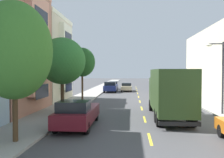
{
  "coord_description": "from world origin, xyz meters",
  "views": [
    {
      "loc": [
        -0.94,
        -5.14,
        3.45
      ],
      "look_at": [
        -3.73,
        28.75,
        2.34
      ],
      "focal_mm": 38.3,
      "sensor_mm": 36.0,
      "label": 1
    }
  ],
  "objects_px": {
    "street_lamp": "(221,71)",
    "parked_hatchback_silver": "(113,85)",
    "parked_sedan_teal": "(156,84)",
    "parked_pickup_burgundy": "(77,114)",
    "parked_hatchback_red": "(164,88)",
    "street_tree_third": "(82,62)",
    "street_tree_nearest": "(14,50)",
    "parked_suv_sky": "(160,84)",
    "street_tree_second": "(62,61)",
    "moving_champagne_sedan": "(127,87)",
    "delivery_box_truck": "(169,91)",
    "parked_pickup_navy": "(111,87)"
  },
  "relations": [
    {
      "from": "parked_hatchback_silver",
      "to": "parked_pickup_burgundy",
      "type": "distance_m",
      "value": 30.93
    },
    {
      "from": "street_tree_nearest",
      "to": "moving_champagne_sedan",
      "type": "relative_size",
      "value": 1.46
    },
    {
      "from": "street_tree_second",
      "to": "moving_champagne_sedan",
      "type": "height_order",
      "value": "street_tree_second"
    },
    {
      "from": "delivery_box_truck",
      "to": "parked_sedan_teal",
      "type": "bearing_deg",
      "value": 85.85
    },
    {
      "from": "parked_hatchback_silver",
      "to": "parked_pickup_burgundy",
      "type": "xyz_separation_m",
      "value": [
        0.15,
        -30.93,
        0.07
      ]
    },
    {
      "from": "street_tree_nearest",
      "to": "parked_suv_sky",
      "type": "xyz_separation_m",
      "value": [
        10.76,
        35.11,
        -3.43
      ]
    },
    {
      "from": "street_tree_nearest",
      "to": "parked_pickup_burgundy",
      "type": "distance_m",
      "value": 5.57
    },
    {
      "from": "street_tree_third",
      "to": "moving_champagne_sedan",
      "type": "bearing_deg",
      "value": 72.91
    },
    {
      "from": "street_tree_second",
      "to": "parked_hatchback_silver",
      "type": "height_order",
      "value": "street_tree_second"
    },
    {
      "from": "parked_suv_sky",
      "to": "street_tree_third",
      "type": "bearing_deg",
      "value": -118.61
    },
    {
      "from": "street_tree_second",
      "to": "parked_hatchback_silver",
      "type": "relative_size",
      "value": 1.48
    },
    {
      "from": "delivery_box_truck",
      "to": "parked_hatchback_red",
      "type": "xyz_separation_m",
      "value": [
        2.53,
        21.85,
        -1.25
      ]
    },
    {
      "from": "street_tree_second",
      "to": "parked_sedan_teal",
      "type": "height_order",
      "value": "street_tree_second"
    },
    {
      "from": "delivery_box_truck",
      "to": "street_tree_second",
      "type": "bearing_deg",
      "value": 173.77
    },
    {
      "from": "street_tree_nearest",
      "to": "delivery_box_truck",
      "type": "distance_m",
      "value": 10.92
    },
    {
      "from": "street_tree_second",
      "to": "parked_sedan_teal",
      "type": "relative_size",
      "value": 1.32
    },
    {
      "from": "street_tree_nearest",
      "to": "moving_champagne_sedan",
      "type": "xyz_separation_m",
      "value": [
        4.6,
        30.34,
        -3.67
      ]
    },
    {
      "from": "street_tree_second",
      "to": "delivery_box_truck",
      "type": "relative_size",
      "value": 0.73
    },
    {
      "from": "parked_sedan_teal",
      "to": "parked_pickup_burgundy",
      "type": "relative_size",
      "value": 0.85
    },
    {
      "from": "street_tree_nearest",
      "to": "street_tree_second",
      "type": "height_order",
      "value": "street_tree_nearest"
    },
    {
      "from": "street_tree_nearest",
      "to": "street_tree_second",
      "type": "bearing_deg",
      "value": 90.0
    },
    {
      "from": "parked_sedan_teal",
      "to": "moving_champagne_sedan",
      "type": "distance_m",
      "value": 12.96
    },
    {
      "from": "parked_hatchback_silver",
      "to": "moving_champagne_sedan",
      "type": "relative_size",
      "value": 0.89
    },
    {
      "from": "street_tree_nearest",
      "to": "parked_sedan_teal",
      "type": "xyz_separation_m",
      "value": [
        10.74,
        41.76,
        -3.67
      ]
    },
    {
      "from": "street_tree_third",
      "to": "delivery_box_truck",
      "type": "bearing_deg",
      "value": -46.31
    },
    {
      "from": "street_tree_nearest",
      "to": "street_lamp",
      "type": "bearing_deg",
      "value": 34.0
    },
    {
      "from": "parked_pickup_burgundy",
      "to": "parked_suv_sky",
      "type": "height_order",
      "value": "parked_suv_sky"
    },
    {
      "from": "delivery_box_truck",
      "to": "parked_hatchback_red",
      "type": "distance_m",
      "value": 22.03
    },
    {
      "from": "street_tree_second",
      "to": "parked_suv_sky",
      "type": "relative_size",
      "value": 1.23
    },
    {
      "from": "parked_hatchback_red",
      "to": "parked_pickup_navy",
      "type": "height_order",
      "value": "parked_pickup_navy"
    },
    {
      "from": "street_lamp",
      "to": "street_tree_nearest",
      "type": "bearing_deg",
      "value": -146.0
    },
    {
      "from": "delivery_box_truck",
      "to": "parked_pickup_burgundy",
      "type": "relative_size",
      "value": 1.53
    },
    {
      "from": "delivery_box_truck",
      "to": "parked_pickup_navy",
      "type": "relative_size",
      "value": 1.53
    },
    {
      "from": "street_tree_nearest",
      "to": "street_tree_third",
      "type": "height_order",
      "value": "street_tree_nearest"
    },
    {
      "from": "street_lamp",
      "to": "parked_hatchback_silver",
      "type": "height_order",
      "value": "street_lamp"
    },
    {
      "from": "street_tree_second",
      "to": "parked_sedan_teal",
      "type": "bearing_deg",
      "value": 72.51
    },
    {
      "from": "parked_hatchback_silver",
      "to": "moving_champagne_sedan",
      "type": "height_order",
      "value": "parked_hatchback_silver"
    },
    {
      "from": "parked_hatchback_red",
      "to": "parked_pickup_navy",
      "type": "relative_size",
      "value": 0.76
    },
    {
      "from": "parked_hatchback_red",
      "to": "parked_hatchback_silver",
      "type": "relative_size",
      "value": 1.0
    },
    {
      "from": "street_lamp",
      "to": "parked_hatchback_red",
      "type": "distance_m",
      "value": 20.57
    },
    {
      "from": "street_tree_third",
      "to": "parked_suv_sky",
      "type": "distance_m",
      "value": 22.74
    },
    {
      "from": "parked_hatchback_red",
      "to": "street_lamp",
      "type": "bearing_deg",
      "value": -85.53
    },
    {
      "from": "street_tree_second",
      "to": "parked_pickup_burgundy",
      "type": "relative_size",
      "value": 1.12
    },
    {
      "from": "street_tree_nearest",
      "to": "parked_sedan_teal",
      "type": "bearing_deg",
      "value": 75.58
    },
    {
      "from": "street_lamp",
      "to": "parked_pickup_navy",
      "type": "relative_size",
      "value": 1.05
    },
    {
      "from": "parked_pickup_burgundy",
      "to": "parked_suv_sky",
      "type": "xyz_separation_m",
      "value": [
        8.64,
        31.42,
        0.16
      ]
    },
    {
      "from": "parked_pickup_navy",
      "to": "parked_suv_sky",
      "type": "relative_size",
      "value": 1.1
    },
    {
      "from": "parked_hatchback_red",
      "to": "parked_suv_sky",
      "type": "height_order",
      "value": "parked_suv_sky"
    },
    {
      "from": "street_tree_third",
      "to": "street_tree_nearest",
      "type": "bearing_deg",
      "value": -90.0
    },
    {
      "from": "street_tree_nearest",
      "to": "parked_hatchback_red",
      "type": "xyz_separation_m",
      "value": [
        10.73,
        28.64,
        -3.66
      ]
    }
  ]
}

